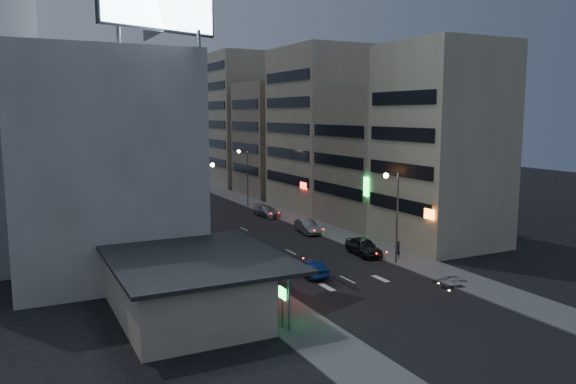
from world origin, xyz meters
TOP-DOWN VIEW (x-y plane):
  - ground at (0.00, 0.00)m, footprint 180.00×180.00m
  - sidewalk_left at (-8.00, 30.00)m, footprint 4.00×120.00m
  - sidewalk_right at (8.00, 30.00)m, footprint 4.00×120.00m
  - food_court at (-13.90, 2.00)m, footprint 11.00×13.00m
  - white_building at (-17.00, 20.00)m, footprint 14.00×24.00m
  - shophouse_near at (15.00, 10.50)m, footprint 10.00×11.00m
  - shophouse_mid at (15.50, 22.00)m, footprint 11.00×12.00m
  - shophouse_far at (15.00, 35.00)m, footprint 10.00×14.00m
  - far_left_a at (-15.50, 45.00)m, footprint 11.00×10.00m
  - far_left_b at (-16.00, 58.00)m, footprint 12.00×10.00m
  - far_right_a at (15.50, 50.00)m, footprint 11.00×12.00m
  - far_right_b at (16.00, 64.00)m, footprint 12.00×12.00m
  - street_lamp_right_near at (5.90, 6.00)m, footprint 1.60×0.44m
  - street_lamp_left at (-5.90, 22.00)m, footprint 1.60×0.44m
  - street_lamp_right_far at (5.90, 40.00)m, footprint 1.60×0.44m
  - parked_car_right_near at (5.60, 10.00)m, footprint 2.39×4.93m
  - parked_car_right_mid at (5.50, 20.88)m, footprint 2.17×4.66m
  - parked_car_left at (-5.44, 28.59)m, footprint 3.01×5.67m
  - parked_car_right_far at (5.60, 31.96)m, footprint 2.39×4.89m
  - road_car_blue at (-2.10, 6.25)m, footprint 1.86×4.25m
  - road_car_silver at (-3.61, 14.38)m, footprint 2.39×4.77m
  - person at (7.51, 7.35)m, footprint 0.59×0.41m
  - scooter_black_a at (6.82, -1.46)m, footprint 1.10×2.15m
  - scooter_silver_a at (8.07, -0.53)m, footprint 1.17×1.94m
  - scooter_blue at (8.26, 0.52)m, footprint 0.99×1.70m
  - scooter_black_b at (6.91, 0.44)m, footprint 0.55×1.60m
  - scooter_silver_b at (7.65, 0.89)m, footprint 0.75×1.81m

SIDE VIEW (x-z plane):
  - ground at x=0.00m, z-range 0.00..0.00m
  - sidewalk_left at x=-8.00m, z-range 0.00..0.12m
  - sidewalk_right at x=8.00m, z-range 0.00..0.12m
  - scooter_black_b at x=6.91m, z-range 0.12..1.09m
  - scooter_blue at x=8.26m, z-range 0.12..1.10m
  - scooter_silver_b at x=7.65m, z-range 0.12..1.20m
  - road_car_silver at x=-3.61m, z-range 0.00..1.33m
  - road_car_blue at x=-2.10m, z-range 0.00..1.36m
  - scooter_silver_a at x=8.07m, z-range 0.12..1.24m
  - parked_car_right_far at x=5.60m, z-range 0.00..1.37m
  - parked_car_right_mid at x=5.50m, z-range 0.00..1.48m
  - scooter_black_a at x=6.82m, z-range 0.12..1.37m
  - parked_car_left at x=-5.44m, z-range 0.00..1.52m
  - parked_car_right_near at x=5.60m, z-range 0.00..1.62m
  - person at x=7.51m, z-range 0.12..1.66m
  - food_court at x=-13.90m, z-range 0.05..3.92m
  - street_lamp_right_near at x=5.90m, z-range 1.35..9.37m
  - street_lamp_left at x=-5.90m, z-range 1.35..9.37m
  - street_lamp_right_far at x=5.90m, z-range 1.35..9.37m
  - far_left_b at x=-16.00m, z-range 0.00..15.00m
  - shophouse_mid at x=15.50m, z-range 0.00..16.00m
  - white_building at x=-17.00m, z-range 0.00..18.00m
  - far_right_a at x=15.50m, z-range 0.00..18.00m
  - shophouse_near at x=15.00m, z-range 0.00..20.00m
  - far_left_a at x=-15.50m, z-range 0.00..20.00m
  - shophouse_far at x=15.00m, z-range 0.00..22.00m
  - far_right_b at x=16.00m, z-range 0.00..24.00m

